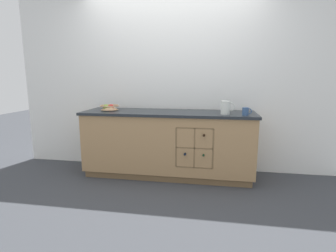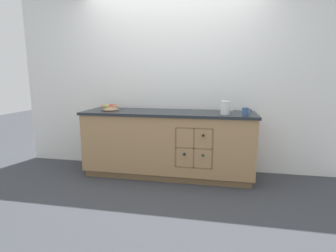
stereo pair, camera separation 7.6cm
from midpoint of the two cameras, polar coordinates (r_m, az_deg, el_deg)
ground_plane at (r=3.69m, az=-0.60°, el=-10.54°), size 14.00×14.00×0.00m
back_wall at (r=3.81m, az=0.37°, el=9.73°), size 4.64×0.06×2.55m
kitchen_island at (r=3.55m, az=-0.57°, el=-3.81°), size 2.28×0.65×0.88m
fruit_bowl at (r=3.70m, az=-13.25°, el=4.03°), size 0.26×0.26×0.09m
white_pitcher at (r=3.29m, az=11.81°, el=4.02°), size 0.17×0.12×0.16m
ceramic_mug at (r=3.26m, az=15.93°, el=3.08°), size 0.11×0.07×0.09m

